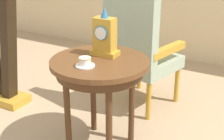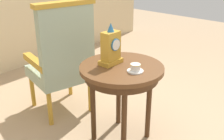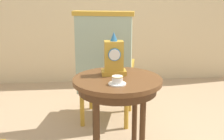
{
  "view_description": "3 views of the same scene",
  "coord_description": "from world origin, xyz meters",
  "views": [
    {
      "loc": [
        1.13,
        -1.67,
        1.46
      ],
      "look_at": [
        0.11,
        0.13,
        0.61
      ],
      "focal_mm": 52.7,
      "sensor_mm": 36.0,
      "label": 1
    },
    {
      "loc": [
        -1.54,
        -1.19,
        1.52
      ],
      "look_at": [
        0.04,
        0.19,
        0.62
      ],
      "focal_mm": 44.41,
      "sensor_mm": 36.0,
      "label": 2
    },
    {
      "loc": [
        -0.21,
        -2.03,
        1.34
      ],
      "look_at": [
        0.0,
        0.11,
        0.75
      ],
      "focal_mm": 47.6,
      "sensor_mm": 36.0,
      "label": 3
    }
  ],
  "objects": [
    {
      "name": "mantel_clock",
      "position": [
        0.02,
        0.19,
        0.82
      ],
      "size": [
        0.19,
        0.11,
        0.34
      ],
      "color": "gold",
      "rests_on": "side_table"
    },
    {
      "name": "side_table",
      "position": [
        0.04,
        0.09,
        0.6
      ],
      "size": [
        0.68,
        0.68,
        0.69
      ],
      "color": "brown",
      "rests_on": "ground"
    },
    {
      "name": "teacup_left",
      "position": [
        0.02,
        -0.06,
        0.71
      ],
      "size": [
        0.13,
        0.13,
        0.06
      ],
      "color": "white",
      "rests_on": "side_table"
    },
    {
      "name": "armchair",
      "position": [
        0.0,
        0.78,
        0.59
      ],
      "size": [
        0.65,
        0.64,
        1.14
      ],
      "color": "#9EB299",
      "rests_on": "ground"
    }
  ]
}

